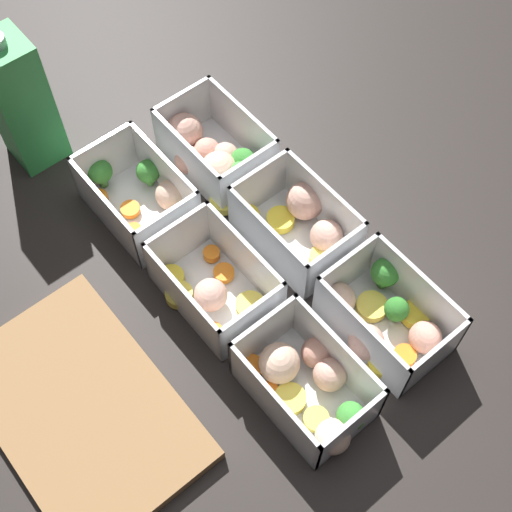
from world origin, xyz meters
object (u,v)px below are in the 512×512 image
container_near_center (301,223)px  container_near_right (211,153)px  container_far_center (212,287)px  container_far_right (143,196)px  juice_carton (20,102)px  container_far_left (307,384)px  container_near_left (384,318)px

container_near_center → container_near_right: bearing=7.1°
container_near_center → container_far_center: 0.14m
container_near_center → container_far_right: size_ratio=0.99×
container_near_center → container_near_right: (0.16, 0.02, 0.00)m
container_near_center → container_far_right: bearing=39.1°
container_far_right → juice_carton: 0.19m
container_far_right → container_near_center: bearing=-140.9°
container_far_left → container_near_right: bearing=-19.6°
container_near_left → container_far_left: same height
container_near_center → container_far_left: bearing=140.6°
container_near_right → container_far_center: bearing=142.9°
juice_carton → container_near_right: bearing=-135.8°
container_far_right → container_far_center: bearing=175.6°
container_far_right → juice_carton: bearing=18.7°
container_far_center → juice_carton: size_ratio=0.72×
container_near_left → container_near_right: same height
juice_carton → container_near_left: bearing=-160.4°
container_near_left → container_far_left: size_ratio=0.93×
container_far_left → container_near_center: bearing=-39.4°
container_near_left → container_near_center: (0.16, -0.01, 0.00)m
container_far_center → juice_carton: 0.34m
juice_carton → container_far_left: bearing=-173.9°
container_far_right → juice_carton: juice_carton is taller
container_far_left → juice_carton: juice_carton is taller
container_near_right → juice_carton: juice_carton is taller
container_far_center → container_near_left: bearing=-140.9°
container_near_left → juice_carton: (0.49, 0.17, 0.07)m
container_far_right → container_near_right: bearing=-89.8°
container_far_left → juice_carton: bearing=6.1°
container_near_right → container_far_center: same height
container_near_right → container_near_center: bearing=-172.9°
container_far_center → juice_carton: bearing=7.9°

